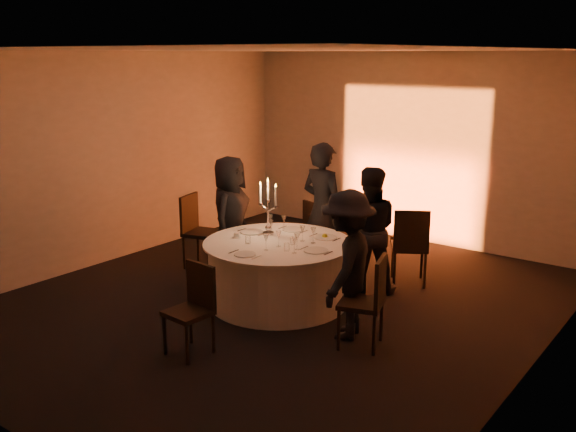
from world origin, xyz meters
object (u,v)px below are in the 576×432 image
Objects in this scene: candelabra at (268,215)px; banquet_table at (278,272)px; guest_left at (230,216)px; coffee_cup at (237,235)px; guest_back_right at (368,230)px; chair_back_right at (410,242)px; chair_front at (194,304)px; chair_left at (197,226)px; guest_right at (347,265)px; chair_right at (369,297)px; chair_back_left at (318,228)px; guest_back_left at (323,210)px.

banquet_table is at bearing -33.45° from candelabra.
coffee_cup is at bearing -153.72° from guest_left.
guest_back_right is 14.67× the size of coffee_cup.
chair_back_right is 1.13× the size of chair_front.
guest_back_right reaches higher than chair_left.
guest_right reaches higher than chair_left.
guest_back_right is at bearing 38.67° from candelabra.
candelabra is at bearing 108.39° from chair_front.
coffee_cup reaches higher than banquet_table.
chair_left is 0.67m from guest_left.
chair_right is 1.65m from guest_back_right.
chair_back_left is 1.54m from chair_back_right.
chair_back_right reaches higher than chair_back_left.
guest_back_right reaches higher than chair_right.
guest_back_right reaches higher than chair_back_left.
guest_right is at bearing -124.56° from chair_right.
chair_back_right is 1.90m from candelabra.
coffee_cup is (-0.52, -0.16, 0.42)m from banquet_table.
chair_back_right is (1.53, -0.12, 0.08)m from chair_back_left.
guest_back_left is 2.57× the size of candelabra.
chair_back_right is 9.42× the size of coffee_cup.
guest_back_right is at bearing -166.97° from chair_right.
guest_right is at bearing -19.52° from candelabra.
chair_back_right is at bearing 56.21° from banquet_table.
chair_left is 0.57× the size of guest_back_left.
chair_left is 0.64× the size of guest_back_right.
chair_left is 9.42× the size of coffee_cup.
chair_right is at bearing -19.10° from candelabra.
chair_back_right is 0.65× the size of guest_right.
banquet_table is 1.12× the size of guest_right.
chair_right is 0.59× the size of guest_left.
guest_left is 1.03× the size of guest_right.
chair_right is 0.61× the size of guest_right.
chair_left is 1.15× the size of chair_back_left.
guest_right is (1.30, -1.49, -0.12)m from guest_back_left.
guest_right is at bearing -5.32° from coffee_cup.
candelabra is at bearing -126.47° from chair_right.
chair_left is 2.75m from chair_front.
chair_front is 0.57× the size of guest_right.
guest_left is 0.89m from candelabra.
guest_left is at bearing -4.95° from chair_back_right.
chair_back_right is (1.01, 1.50, 0.20)m from banquet_table.
chair_left is at bearing 60.84° from chair_back_left.
guest_back_left is (0.39, -0.45, 0.41)m from chair_back_left.
guest_back_left is at bearing 74.24° from coffee_cup.
chair_back_left is at bearing 98.60° from candelabra.
chair_back_left is 0.49× the size of guest_back_left.
chair_left is 1.00× the size of chair_back_right.
guest_left is 14.96× the size of coffee_cup.
chair_front is at bearing -85.25° from banquet_table.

